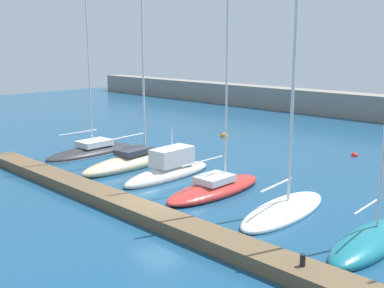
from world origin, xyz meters
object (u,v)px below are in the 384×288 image
(sailboat_red_fourth, at_px, (215,187))
(mooring_buoy_orange, at_px, (224,136))
(dock_bollard, at_px, (303,260))
(sailboat_sand_second, at_px, (136,159))
(sailboat_white_fifth, at_px, (284,208))
(mooring_buoy_red, at_px, (355,156))
(sailboat_charcoal_nearest, at_px, (91,151))
(sailboat_teal_sixth, at_px, (369,241))
(motorboat_ivory_third, at_px, (169,171))

(sailboat_red_fourth, height_order, mooring_buoy_orange, sailboat_red_fourth)
(sailboat_red_fourth, xyz_separation_m, dock_bollard, (9.07, -5.37, 0.48))
(sailboat_sand_second, bearing_deg, sailboat_white_fifth, -100.14)
(sailboat_white_fifth, distance_m, dock_bollard, 6.93)
(sailboat_white_fifth, bearing_deg, sailboat_sand_second, 80.20)
(sailboat_red_fourth, bearing_deg, mooring_buoy_red, -7.39)
(sailboat_charcoal_nearest, bearing_deg, dock_bollard, -107.65)
(sailboat_sand_second, distance_m, sailboat_teal_sixth, 17.60)
(sailboat_white_fifth, xyz_separation_m, mooring_buoy_orange, (-15.29, 12.91, -0.28))
(sailboat_sand_second, height_order, motorboat_ivory_third, sailboat_sand_second)
(sailboat_teal_sixth, bearing_deg, mooring_buoy_red, 24.80)
(mooring_buoy_red, distance_m, dock_bollard, 20.89)
(motorboat_ivory_third, height_order, sailboat_teal_sixth, sailboat_teal_sixth)
(motorboat_ivory_third, distance_m, sailboat_red_fourth, 4.23)
(sailboat_teal_sixth, bearing_deg, sailboat_sand_second, 81.03)
(motorboat_ivory_third, bearing_deg, sailboat_white_fifth, -95.61)
(sailboat_red_fourth, bearing_deg, dock_bollard, -122.53)
(sailboat_charcoal_nearest, xyz_separation_m, sailboat_teal_sixth, (22.68, -1.31, 0.03))
(sailboat_white_fifth, height_order, sailboat_teal_sixth, sailboat_white_fifth)
(sailboat_charcoal_nearest, height_order, motorboat_ivory_third, sailboat_charcoal_nearest)
(sailboat_teal_sixth, xyz_separation_m, mooring_buoy_orange, (-20.00, 13.69, -0.24))
(motorboat_ivory_third, height_order, mooring_buoy_red, motorboat_ivory_third)
(motorboat_ivory_third, relative_size, mooring_buoy_red, 13.30)
(sailboat_red_fourth, height_order, sailboat_teal_sixth, sailboat_red_fourth)
(mooring_buoy_orange, height_order, dock_bollard, dock_bollard)
(sailboat_charcoal_nearest, distance_m, mooring_buoy_orange, 12.67)
(mooring_buoy_red, height_order, mooring_buoy_orange, mooring_buoy_orange)
(motorboat_ivory_third, height_order, dock_bollard, motorboat_ivory_third)
(sailboat_white_fifth, relative_size, mooring_buoy_red, 27.60)
(sailboat_red_fourth, bearing_deg, sailboat_charcoal_nearest, 85.97)
(sailboat_sand_second, bearing_deg, motorboat_ivory_third, -103.38)
(sailboat_red_fourth, distance_m, dock_bollard, 10.55)
(sailboat_white_fifth, bearing_deg, mooring_buoy_orange, 43.87)
(sailboat_charcoal_nearest, distance_m, motorboat_ivory_third, 9.08)
(sailboat_sand_second, height_order, mooring_buoy_orange, sailboat_sand_second)
(sailboat_teal_sixth, xyz_separation_m, dock_bollard, (-0.32, -4.55, 0.56))
(sailboat_teal_sixth, distance_m, mooring_buoy_red, 16.88)
(sailboat_teal_sixth, bearing_deg, mooring_buoy_orange, 51.99)
(sailboat_charcoal_nearest, height_order, sailboat_teal_sixth, sailboat_charcoal_nearest)
(dock_bollard, bearing_deg, sailboat_charcoal_nearest, 165.31)
(sailboat_sand_second, distance_m, mooring_buoy_orange, 12.31)
(sailboat_sand_second, relative_size, sailboat_teal_sixth, 1.40)
(sailboat_teal_sixth, height_order, dock_bollard, sailboat_teal_sixth)
(sailboat_charcoal_nearest, bearing_deg, sailboat_red_fourth, -95.09)
(sailboat_charcoal_nearest, distance_m, sailboat_sand_second, 5.17)
(sailboat_sand_second, relative_size, sailboat_red_fourth, 1.33)
(motorboat_ivory_third, bearing_deg, sailboat_teal_sixth, -98.05)
(sailboat_white_fifth, xyz_separation_m, mooring_buoy_red, (-3.32, 14.07, -0.28))
(sailboat_red_fourth, distance_m, mooring_buoy_orange, 16.69)
(motorboat_ivory_third, relative_size, sailboat_red_fourth, 0.54)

